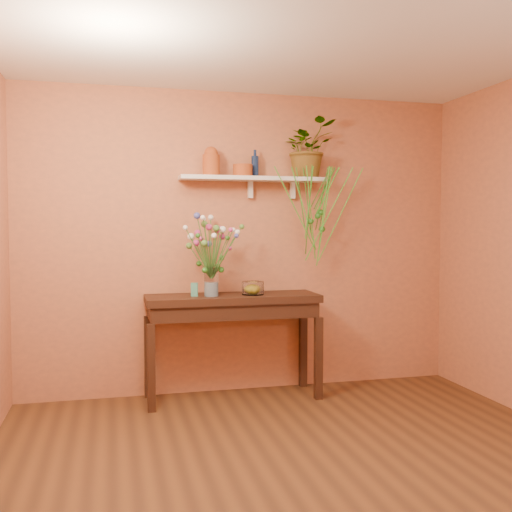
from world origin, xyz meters
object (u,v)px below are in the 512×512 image
object	(u,v)px
sideboard	(233,310)
bouquet	(211,240)
blue_bottle	(255,166)
glass_bowl	(253,289)
glass_vase	(211,284)
terracotta_jug	(211,162)
spider_plant	(307,149)

from	to	relation	value
sideboard	bouquet	size ratio (longest dim) A/B	2.67
blue_bottle	glass_bowl	distance (m)	1.10
sideboard	blue_bottle	world-z (taller)	blue_bottle
sideboard	glass_vase	bearing A→B (deg)	-163.31
sideboard	terracotta_jug	bearing A→B (deg)	146.34
sideboard	terracotta_jug	distance (m)	1.30
sideboard	blue_bottle	size ratio (longest dim) A/B	6.20
spider_plant	glass_vase	bearing A→B (deg)	-167.12
bouquet	glass_bowl	world-z (taller)	bouquet
sideboard	glass_bowl	xyz separation A→B (m)	(0.17, -0.04, 0.18)
blue_bottle	bouquet	bearing A→B (deg)	-156.00
terracotta_jug	sideboard	bearing A→B (deg)	-33.66
glass_bowl	blue_bottle	bearing A→B (deg)	70.72
blue_bottle	glass_bowl	size ratio (longest dim) A/B	1.26
terracotta_jug	blue_bottle	xyz separation A→B (m)	(0.40, 0.05, -0.02)
terracotta_jug	spider_plant	size ratio (longest dim) A/B	0.47
blue_bottle	glass_vase	xyz separation A→B (m)	(-0.44, -0.22, -1.02)
spider_plant	sideboard	bearing A→B (deg)	-168.16
blue_bottle	bouquet	distance (m)	0.81
terracotta_jug	spider_plant	world-z (taller)	spider_plant
spider_plant	glass_bowl	xyz separation A→B (m)	(-0.56, -0.19, -1.24)
blue_bottle	glass_bowl	world-z (taller)	blue_bottle
glass_bowl	terracotta_jug	bearing A→B (deg)	156.54
terracotta_jug	glass_vase	bearing A→B (deg)	-100.52
terracotta_jug	glass_bowl	distance (m)	1.16
terracotta_jug	bouquet	bearing A→B (deg)	-102.20
blue_bottle	bouquet	xyz separation A→B (m)	(-0.44, -0.19, -0.65)
spider_plant	blue_bottle	bearing A→B (deg)	179.49
blue_bottle	glass_bowl	xyz separation A→B (m)	(-0.07, -0.19, -1.08)
terracotta_jug	glass_vase	world-z (taller)	terracotta_jug
glass_vase	glass_bowl	distance (m)	0.37
blue_bottle	sideboard	bearing A→B (deg)	-146.65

